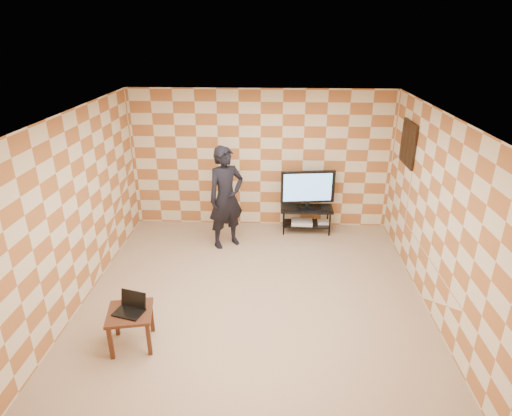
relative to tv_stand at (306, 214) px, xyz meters
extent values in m
plane|color=tan|center=(-0.91, -2.17, -0.37)|extent=(5.00, 5.00, 0.00)
cube|color=beige|center=(-0.91, 0.33, 0.98)|extent=(5.00, 0.02, 2.70)
cube|color=beige|center=(-0.91, -4.67, 0.98)|extent=(5.00, 0.02, 2.70)
cube|color=beige|center=(-3.41, -2.17, 0.98)|extent=(0.02, 5.00, 2.70)
cube|color=beige|center=(1.59, -2.17, 0.98)|extent=(0.02, 5.00, 2.70)
cube|color=white|center=(-0.91, -2.17, 2.33)|extent=(5.00, 5.00, 0.02)
cube|color=black|center=(1.56, -0.62, 1.58)|extent=(0.04, 0.72, 0.72)
cube|color=black|center=(1.56, -0.62, 1.58)|extent=(0.04, 0.03, 0.68)
cube|color=black|center=(1.56, -0.62, 1.58)|extent=(0.04, 0.68, 0.03)
cube|color=black|center=(0.00, 0.00, 0.11)|extent=(1.00, 0.45, 0.04)
cube|color=black|center=(0.00, 0.00, -0.21)|extent=(0.90, 0.40, 0.03)
cylinder|color=black|center=(-0.44, -0.18, -0.12)|extent=(0.03, 0.03, 0.50)
cylinder|color=black|center=(-0.44, 0.18, -0.12)|extent=(0.03, 0.03, 0.50)
cylinder|color=black|center=(0.44, -0.18, -0.12)|extent=(0.03, 0.03, 0.50)
cylinder|color=black|center=(0.44, 0.18, -0.12)|extent=(0.03, 0.03, 0.50)
cube|color=black|center=(0.00, 0.00, 0.15)|extent=(0.32, 0.23, 0.03)
cube|color=black|center=(0.00, 0.00, 0.21)|extent=(0.08, 0.06, 0.09)
cube|color=black|center=(0.00, 0.00, 0.57)|extent=(1.03, 0.19, 0.63)
cube|color=#5FA1E5|center=(0.00, -0.04, 0.57)|extent=(0.91, 0.12, 0.54)
cube|color=silver|center=(-0.08, -0.03, -0.16)|extent=(0.42, 0.31, 0.07)
cube|color=silver|center=(0.35, 0.00, -0.17)|extent=(0.24, 0.17, 0.05)
cube|color=#34190E|center=(-2.38, -3.37, 0.11)|extent=(0.63, 0.63, 0.04)
cube|color=#34190E|center=(-2.56, -3.63, -0.14)|extent=(0.06, 0.06, 0.46)
cube|color=#34190E|center=(-2.65, -3.19, -0.14)|extent=(0.06, 0.06, 0.46)
cube|color=#34190E|center=(-2.12, -3.54, -0.14)|extent=(0.06, 0.06, 0.46)
cube|color=#34190E|center=(-2.21, -3.10, -0.14)|extent=(0.06, 0.06, 0.46)
cube|color=black|center=(-2.38, -3.39, 0.14)|extent=(0.40, 0.33, 0.02)
cube|color=black|center=(-2.35, -3.28, 0.26)|extent=(0.35, 0.15, 0.22)
imported|color=black|center=(-1.48, -0.62, 0.57)|extent=(0.81, 0.75, 1.86)
camera|label=1|loc=(-0.63, -7.62, 3.37)|focal=30.00mm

